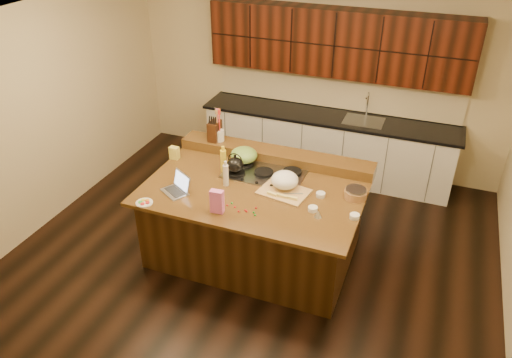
% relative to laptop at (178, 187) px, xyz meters
% --- Properties ---
extents(room, '(5.52, 5.02, 2.72)m').
position_rel_laptop_xyz_m(room, '(0.75, 0.37, 0.38)').
color(room, black).
rests_on(room, ground).
extents(island, '(2.40, 1.60, 0.92)m').
position_rel_laptop_xyz_m(island, '(0.75, 0.37, -0.51)').
color(island, black).
rests_on(island, ground).
extents(back_ledge, '(2.40, 0.30, 0.12)m').
position_rel_laptop_xyz_m(back_ledge, '(0.75, 1.07, 0.01)').
color(back_ledge, black).
rests_on(back_ledge, island).
extents(cooktop, '(0.92, 0.52, 0.05)m').
position_rel_laptop_xyz_m(cooktop, '(0.75, 0.67, -0.04)').
color(cooktop, gray).
rests_on(cooktop, island).
extents(back_counter, '(3.70, 0.66, 2.40)m').
position_rel_laptop_xyz_m(back_counter, '(1.05, 2.60, 0.01)').
color(back_counter, silver).
rests_on(back_counter, ground).
extents(kettle, '(0.22, 0.22, 0.18)m').
position_rel_laptop_xyz_m(kettle, '(0.45, 0.54, 0.08)').
color(kettle, black).
rests_on(kettle, cooktop).
extents(green_bowl, '(0.37, 0.37, 0.18)m').
position_rel_laptop_xyz_m(green_bowl, '(0.45, 0.80, 0.08)').
color(green_bowl, olive).
rests_on(green_bowl, cooktop).
extents(laptop, '(0.37, 0.35, 0.20)m').
position_rel_laptop_xyz_m(laptop, '(0.00, 0.00, 0.00)').
color(laptop, '#B7B7BC').
rests_on(laptop, island).
extents(oil_bottle, '(0.09, 0.09, 0.27)m').
position_rel_laptop_xyz_m(oil_bottle, '(0.28, 0.58, 0.08)').
color(oil_bottle, yellow).
rests_on(oil_bottle, island).
extents(vinegar_bottle, '(0.07, 0.07, 0.25)m').
position_rel_laptop_xyz_m(vinegar_bottle, '(0.43, 0.31, 0.07)').
color(vinegar_bottle, silver).
rests_on(vinegar_bottle, island).
extents(wooden_tray, '(0.57, 0.46, 0.21)m').
position_rel_laptop_xyz_m(wooden_tray, '(1.07, 0.44, 0.04)').
color(wooden_tray, tan).
rests_on(wooden_tray, island).
extents(ramekin_a, '(0.13, 0.13, 0.04)m').
position_rel_laptop_xyz_m(ramekin_a, '(1.47, 0.17, -0.03)').
color(ramekin_a, white).
rests_on(ramekin_a, island).
extents(ramekin_b, '(0.13, 0.13, 0.04)m').
position_rel_laptop_xyz_m(ramekin_b, '(1.90, 0.19, -0.03)').
color(ramekin_b, white).
rests_on(ramekin_b, island).
extents(ramekin_c, '(0.13, 0.13, 0.04)m').
position_rel_laptop_xyz_m(ramekin_c, '(1.47, 0.46, -0.03)').
color(ramekin_c, white).
rests_on(ramekin_c, island).
extents(strainer_bowl, '(0.29, 0.29, 0.09)m').
position_rel_laptop_xyz_m(strainer_bowl, '(1.83, 0.57, -0.01)').
color(strainer_bowl, '#996B3F').
rests_on(strainer_bowl, island).
extents(kitchen_timer, '(0.10, 0.10, 0.07)m').
position_rel_laptop_xyz_m(kitchen_timer, '(1.55, 0.08, -0.02)').
color(kitchen_timer, silver).
rests_on(kitchen_timer, island).
extents(pink_bag, '(0.14, 0.08, 0.25)m').
position_rel_laptop_xyz_m(pink_bag, '(0.56, -0.20, 0.07)').
color(pink_bag, pink).
rests_on(pink_bag, island).
extents(candy_plate, '(0.19, 0.19, 0.01)m').
position_rel_laptop_xyz_m(candy_plate, '(-0.22, -0.34, -0.05)').
color(candy_plate, white).
rests_on(candy_plate, island).
extents(package_box, '(0.11, 0.08, 0.15)m').
position_rel_laptop_xyz_m(package_box, '(-0.40, 0.65, 0.02)').
color(package_box, '#E5D851').
rests_on(package_box, island).
extents(utensil_crock, '(0.15, 0.15, 0.14)m').
position_rel_laptop_xyz_m(utensil_crock, '(0.01, 1.07, 0.14)').
color(utensil_crock, white).
rests_on(utensil_crock, back_ledge).
extents(knife_block, '(0.13, 0.20, 0.24)m').
position_rel_laptop_xyz_m(knife_block, '(-0.06, 1.07, 0.19)').
color(knife_block, black).
rests_on(knife_block, back_ledge).
extents(gumdrop_0, '(0.02, 0.02, 0.02)m').
position_rel_laptop_xyz_m(gumdrop_0, '(0.62, -0.07, -0.05)').
color(gumdrop_0, red).
rests_on(gumdrop_0, island).
extents(gumdrop_1, '(0.02, 0.02, 0.02)m').
position_rel_laptop_xyz_m(gumdrop_1, '(0.54, -0.17, -0.05)').
color(gumdrop_1, '#198C26').
rests_on(gumdrop_1, island).
extents(gumdrop_2, '(0.02, 0.02, 0.02)m').
position_rel_laptop_xyz_m(gumdrop_2, '(0.70, -0.07, -0.05)').
color(gumdrop_2, red).
rests_on(gumdrop_2, island).
extents(gumdrop_3, '(0.02, 0.02, 0.02)m').
position_rel_laptop_xyz_m(gumdrop_3, '(0.55, -0.13, -0.05)').
color(gumdrop_3, '#198C26').
rests_on(gumdrop_3, island).
extents(gumdrop_4, '(0.02, 0.02, 0.02)m').
position_rel_laptop_xyz_m(gumdrop_4, '(0.91, -0.01, -0.05)').
color(gumdrop_4, red).
rests_on(gumdrop_4, island).
extents(gumdrop_5, '(0.02, 0.02, 0.02)m').
position_rel_laptop_xyz_m(gumdrop_5, '(0.64, -0.02, -0.05)').
color(gumdrop_5, '#198C26').
rests_on(gumdrop_5, island).
extents(gumdrop_6, '(0.02, 0.02, 0.02)m').
position_rel_laptop_xyz_m(gumdrop_6, '(0.77, -0.13, -0.05)').
color(gumdrop_6, red).
rests_on(gumdrop_6, island).
extents(gumdrop_7, '(0.02, 0.02, 0.02)m').
position_rel_laptop_xyz_m(gumdrop_7, '(0.59, -0.12, -0.05)').
color(gumdrop_7, '#198C26').
rests_on(gumdrop_7, island).
extents(gumdrop_8, '(0.02, 0.02, 0.02)m').
position_rel_laptop_xyz_m(gumdrop_8, '(0.83, -0.09, -0.05)').
color(gumdrop_8, red).
rests_on(gumdrop_8, island).
extents(gumdrop_9, '(0.02, 0.02, 0.02)m').
position_rel_laptop_xyz_m(gumdrop_9, '(0.92, -0.09, -0.05)').
color(gumdrop_9, '#198C26').
rests_on(gumdrop_9, island).
extents(gumdrop_10, '(0.02, 0.02, 0.02)m').
position_rel_laptop_xyz_m(gumdrop_10, '(0.85, -0.10, -0.05)').
color(gumdrop_10, red).
rests_on(gumdrop_10, island).
extents(gumdrop_11, '(0.02, 0.02, 0.02)m').
position_rel_laptop_xyz_m(gumdrop_11, '(0.95, -0.13, -0.05)').
color(gumdrop_11, '#198C26').
rests_on(gumdrop_11, island).
extents(gumdrop_12, '(0.02, 0.02, 0.02)m').
position_rel_laptop_xyz_m(gumdrop_12, '(0.54, -0.22, -0.05)').
color(gumdrop_12, red).
rests_on(gumdrop_12, island).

